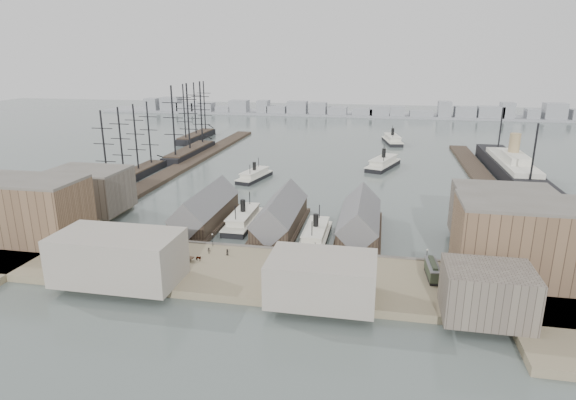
% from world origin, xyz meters
% --- Properties ---
extents(ground, '(900.00, 900.00, 0.00)m').
position_xyz_m(ground, '(0.00, 0.00, 0.00)').
color(ground, '#4B5653').
rests_on(ground, ground).
extents(quay, '(180.00, 30.00, 2.00)m').
position_xyz_m(quay, '(0.00, -20.00, 1.00)').
color(quay, '#796D51').
rests_on(quay, ground).
extents(seawall, '(180.00, 1.20, 2.30)m').
position_xyz_m(seawall, '(0.00, -5.20, 1.15)').
color(seawall, '#59544C').
rests_on(seawall, ground).
extents(west_wharf, '(10.00, 220.00, 1.60)m').
position_xyz_m(west_wharf, '(-68.00, 100.00, 0.80)').
color(west_wharf, '#2D231C').
rests_on(west_wharf, ground).
extents(east_wharf, '(10.00, 180.00, 1.60)m').
position_xyz_m(east_wharf, '(78.00, 90.00, 0.80)').
color(east_wharf, '#2D231C').
rests_on(east_wharf, ground).
extents(ferry_shed_west, '(14.00, 42.00, 12.60)m').
position_xyz_m(ferry_shed_west, '(-26.00, 16.88, 4.64)').
color(ferry_shed_west, '#2D231C').
rests_on(ferry_shed_west, ground).
extents(ferry_shed_center, '(14.00, 42.00, 12.60)m').
position_xyz_m(ferry_shed_center, '(0.00, 16.88, 4.64)').
color(ferry_shed_center, '#2D231C').
rests_on(ferry_shed_center, ground).
extents(ferry_shed_east, '(14.00, 42.00, 12.60)m').
position_xyz_m(ferry_shed_east, '(26.00, 16.88, 4.64)').
color(ferry_shed_east, '#2D231C').
rests_on(ferry_shed_east, ground).
extents(warehouse_west_front, '(32.00, 18.00, 18.00)m').
position_xyz_m(warehouse_west_front, '(-70.00, -12.00, 11.00)').
color(warehouse_west_front, brown).
rests_on(warehouse_west_front, west_land).
extents(warehouse_west_back, '(26.00, 20.00, 14.00)m').
position_xyz_m(warehouse_west_back, '(-70.00, 18.00, 9.00)').
color(warehouse_west_back, '#60564C').
rests_on(warehouse_west_back, west_land).
extents(warehouse_east_front, '(30.00, 18.00, 19.00)m').
position_xyz_m(warehouse_east_front, '(66.00, -12.00, 11.50)').
color(warehouse_east_front, brown).
rests_on(warehouse_east_front, east_land).
extents(warehouse_east_back, '(28.00, 20.00, 15.00)m').
position_xyz_m(warehouse_east_back, '(68.00, 15.00, 9.50)').
color(warehouse_east_back, '#60564C').
rests_on(warehouse_east_back, east_land).
extents(street_bldg_center, '(24.00, 16.00, 10.00)m').
position_xyz_m(street_bldg_center, '(20.00, -32.00, 7.00)').
color(street_bldg_center, gray).
rests_on(street_bldg_center, quay).
extents(street_bldg_west, '(30.00, 16.00, 12.00)m').
position_xyz_m(street_bldg_west, '(-30.00, -32.00, 8.00)').
color(street_bldg_west, gray).
rests_on(street_bldg_west, quay).
extents(street_bldg_east, '(18.00, 14.00, 11.00)m').
position_xyz_m(street_bldg_east, '(55.00, -33.00, 7.50)').
color(street_bldg_east, '#60564C').
rests_on(street_bldg_east, quay).
extents(lamp_post_far_w, '(0.44, 0.44, 3.92)m').
position_xyz_m(lamp_post_far_w, '(-45.00, -7.00, 4.71)').
color(lamp_post_far_w, black).
rests_on(lamp_post_far_w, quay).
extents(lamp_post_near_w, '(0.44, 0.44, 3.92)m').
position_xyz_m(lamp_post_near_w, '(-15.00, -7.00, 4.71)').
color(lamp_post_near_w, black).
rests_on(lamp_post_near_w, quay).
extents(lamp_post_near_e, '(0.44, 0.44, 3.92)m').
position_xyz_m(lamp_post_near_e, '(15.00, -7.00, 4.71)').
color(lamp_post_near_e, black).
rests_on(lamp_post_near_e, quay).
extents(lamp_post_far_e, '(0.44, 0.44, 3.92)m').
position_xyz_m(lamp_post_far_e, '(45.00, -7.00, 4.71)').
color(lamp_post_far_e, black).
rests_on(lamp_post_far_e, quay).
extents(far_shore, '(500.00, 40.00, 15.72)m').
position_xyz_m(far_shore, '(-2.07, 334.14, 3.91)').
color(far_shore, gray).
rests_on(far_shore, ground).
extents(ferry_docked_west, '(7.96, 26.52, 9.47)m').
position_xyz_m(ferry_docked_west, '(-13.00, 17.68, 2.22)').
color(ferry_docked_west, black).
rests_on(ferry_docked_west, ground).
extents(ferry_docked_east, '(7.67, 25.56, 9.13)m').
position_xyz_m(ferry_docked_east, '(13.00, 8.29, 2.14)').
color(ferry_docked_east, black).
rests_on(ferry_docked_east, ground).
extents(ferry_open_near, '(12.56, 25.42, 8.72)m').
position_xyz_m(ferry_open_near, '(-25.46, 78.98, 2.04)').
color(ferry_open_near, black).
rests_on(ferry_open_near, ground).
extents(ferry_open_mid, '(18.33, 30.98, 10.61)m').
position_xyz_m(ferry_open_mid, '(32.86, 115.05, 2.49)').
color(ferry_open_mid, black).
rests_on(ferry_open_mid, ground).
extents(ferry_open_far, '(14.11, 30.42, 10.46)m').
position_xyz_m(ferry_open_far, '(38.15, 189.22, 2.45)').
color(ferry_open_far, black).
rests_on(ferry_open_far, ground).
extents(sailing_ship_near, '(8.26, 56.90, 33.96)m').
position_xyz_m(sailing_ship_near, '(-81.13, 67.87, 2.49)').
color(sailing_ship_near, black).
rests_on(sailing_ship_near, ground).
extents(sailing_ship_mid, '(9.88, 57.11, 40.64)m').
position_xyz_m(sailing_ship_mid, '(-75.73, 124.90, 2.91)').
color(sailing_ship_mid, black).
rests_on(sailing_ship_mid, ground).
extents(sailing_ship_far, '(9.27, 51.50, 38.11)m').
position_xyz_m(sailing_ship_far, '(-93.24, 178.77, 2.75)').
color(sailing_ship_far, black).
rests_on(sailing_ship_far, ground).
extents(ocean_steamer, '(14.23, 103.99, 20.80)m').
position_xyz_m(ocean_steamer, '(92.00, 106.51, 4.47)').
color(ocean_steamer, black).
rests_on(ocean_steamer, ground).
extents(tram, '(3.45, 10.63, 3.72)m').
position_xyz_m(tram, '(45.65, -16.02, 3.91)').
color(tram, black).
rests_on(tram, quay).
extents(horse_cart_left, '(4.39, 3.95, 1.48)m').
position_xyz_m(horse_cart_left, '(-28.92, -18.84, 2.78)').
color(horse_cart_left, black).
rests_on(horse_cart_left, quay).
extents(horse_cart_center, '(4.94, 2.05, 1.53)m').
position_xyz_m(horse_cart_center, '(-16.08, -17.87, 2.79)').
color(horse_cart_center, black).
rests_on(horse_cart_center, quay).
extents(horse_cart_right, '(4.69, 2.09, 1.47)m').
position_xyz_m(horse_cart_right, '(24.04, -23.40, 2.77)').
color(horse_cart_right, black).
rests_on(horse_cart_right, quay).
extents(pedestrian_0, '(0.76, 0.71, 1.68)m').
position_xyz_m(pedestrian_0, '(-43.20, -13.75, 2.84)').
color(pedestrian_0, black).
rests_on(pedestrian_0, quay).
extents(pedestrian_1, '(0.95, 0.82, 1.67)m').
position_xyz_m(pedestrian_1, '(-38.90, -20.67, 2.83)').
color(pedestrian_1, black).
rests_on(pedestrian_1, quay).
extents(pedestrian_2, '(1.14, 0.70, 1.70)m').
position_xyz_m(pedestrian_2, '(-14.29, -12.14, 2.85)').
color(pedestrian_2, black).
rests_on(pedestrian_2, quay).
extents(pedestrian_3, '(0.71, 1.01, 1.59)m').
position_xyz_m(pedestrian_3, '(-20.64, -26.78, 2.79)').
color(pedestrian_3, black).
rests_on(pedestrian_3, quay).
extents(pedestrian_4, '(0.89, 1.04, 1.80)m').
position_xyz_m(pedestrian_4, '(-8.83, -12.35, 2.90)').
color(pedestrian_4, black).
rests_on(pedestrian_4, quay).
extents(pedestrian_5, '(0.53, 0.67, 1.66)m').
position_xyz_m(pedestrian_5, '(13.81, -16.87, 2.83)').
color(pedestrian_5, black).
rests_on(pedestrian_5, quay).
extents(pedestrian_6, '(0.98, 1.06, 1.75)m').
position_xyz_m(pedestrian_6, '(17.06, -13.43, 2.87)').
color(pedestrian_6, black).
rests_on(pedestrian_6, quay).
extents(pedestrian_7, '(1.13, 1.17, 1.60)m').
position_xyz_m(pedestrian_7, '(28.94, -26.56, 2.80)').
color(pedestrian_7, black).
rests_on(pedestrian_7, quay).
extents(pedestrian_8, '(0.64, 1.11, 1.77)m').
position_xyz_m(pedestrian_8, '(46.30, -11.27, 2.89)').
color(pedestrian_8, black).
rests_on(pedestrian_8, quay).
extents(pedestrian_9, '(0.94, 0.87, 1.62)m').
position_xyz_m(pedestrian_9, '(59.96, -21.58, 2.81)').
color(pedestrian_9, black).
rests_on(pedestrian_9, quay).
extents(pedestrian_10, '(0.77, 1.10, 1.73)m').
position_xyz_m(pedestrian_10, '(-37.92, -18.05, 2.86)').
color(pedestrian_10, black).
rests_on(pedestrian_10, quay).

